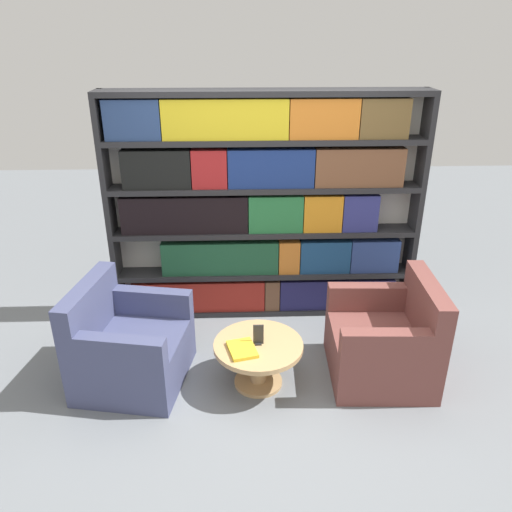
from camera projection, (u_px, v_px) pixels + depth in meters
The scene contains 7 objects.
ground_plane at pixel (272, 393), 3.98m from camera, with size 14.00×14.00×0.00m, color slate.
bookshelf at pixel (263, 209), 4.72m from camera, with size 2.93×0.30×2.18m.
armchair_left at pixel (129, 348), 4.03m from camera, with size 0.94×0.97×0.86m.
armchair_right at pixel (385, 343), 4.09m from camera, with size 0.84×0.87×0.86m.
coffee_table at pixel (258, 355), 3.98m from camera, with size 0.71×0.71×0.39m.
table_sign at pixel (258, 336), 3.90m from camera, with size 0.08×0.06×0.17m.
stray_book at pixel (242, 349), 3.84m from camera, with size 0.25×0.30×0.03m.
Camera 1 is at (-0.24, -3.15, 2.66)m, focal length 35.00 mm.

